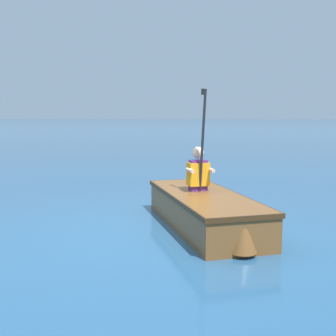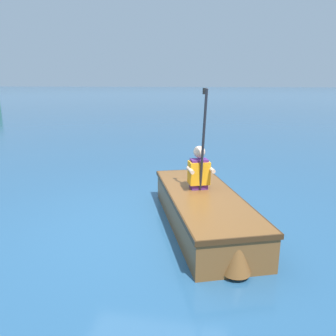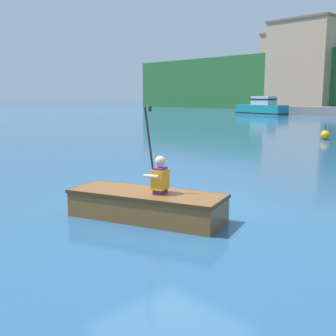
{
  "view_description": "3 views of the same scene",
  "coord_description": "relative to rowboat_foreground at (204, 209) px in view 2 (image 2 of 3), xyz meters",
  "views": [
    {
      "loc": [
        -5.42,
        -0.94,
        1.54
      ],
      "look_at": [
        0.29,
        -0.3,
        0.82
      ],
      "focal_mm": 45.0,
      "sensor_mm": 36.0,
      "label": 1
    },
    {
      "loc": [
        -4.0,
        -1.15,
        1.96
      ],
      "look_at": [
        0.29,
        -0.3,
        0.82
      ],
      "focal_mm": 35.0,
      "sensor_mm": 36.0,
      "label": 2
    },
    {
      "loc": [
        5.6,
        -5.24,
        2.07
      ],
      "look_at": [
        0.29,
        -0.3,
        0.82
      ],
      "focal_mm": 45.0,
      "sensor_mm": 36.0,
      "label": 3
    }
  ],
  "objects": [
    {
      "name": "person_paddler",
      "position": [
        0.27,
        0.11,
        0.5
      ],
      "size": [
        0.43,
        0.43,
        1.43
      ],
      "color": "#592672",
      "rests_on": "rowboat_foreground"
    },
    {
      "name": "ground_plane",
      "position": [
        -0.25,
        0.81,
        -0.26
      ],
      "size": [
        300.0,
        300.0,
        0.0
      ],
      "primitive_type": "plane",
      "color": "#28567F"
    },
    {
      "name": "rowboat_foreground",
      "position": [
        0.0,
        0.0,
        0.0
      ],
      "size": [
        2.83,
        1.84,
        0.47
      ],
      "color": "brown",
      "rests_on": "ground"
    }
  ]
}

